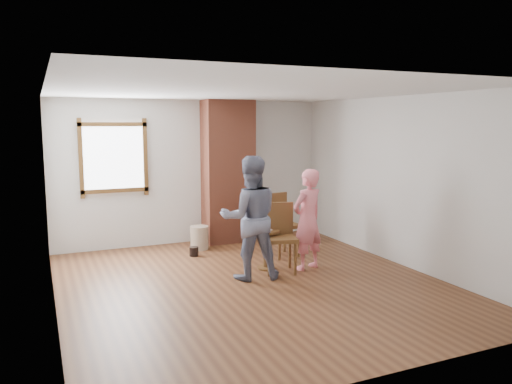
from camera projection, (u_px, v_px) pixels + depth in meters
ground at (252, 284)px, 6.82m from camera, size 5.50×5.50×0.00m
room_shell at (232, 150)px, 7.10m from camera, size 5.04×5.52×2.62m
brick_chimney at (228, 172)px, 9.15m from camera, size 0.90×0.50×2.60m
stoneware_crock at (199, 238)px, 8.70m from camera, size 0.33×0.33×0.41m
dark_pot at (194, 252)px, 8.26m from camera, size 0.17×0.17×0.15m
dining_chair_left at (279, 233)px, 7.39m from camera, size 0.58×0.58×1.01m
dining_chair_right at (279, 221)px, 8.27m from camera, size 0.55×0.55×1.03m
side_table at (266, 243)px, 7.49m from camera, size 0.40×0.40×0.60m
cake_plate at (266, 230)px, 7.46m from camera, size 0.18×0.18×0.01m
cake_slice at (267, 227)px, 7.46m from camera, size 0.08×0.07×0.06m
man at (250, 218)px, 6.98m from camera, size 0.97×0.82×1.74m
person_pink at (308, 219)px, 7.44m from camera, size 0.64×0.52×1.52m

